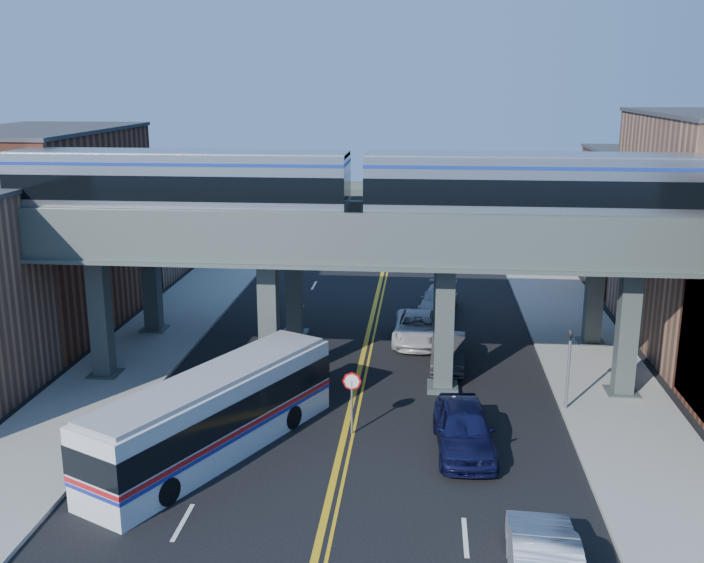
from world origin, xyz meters
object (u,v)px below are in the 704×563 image
(car_lane_b, at_px, (448,352))
(car_lane_d, at_px, (439,300))
(transit_train, at_px, (541,190))
(traffic_signal, at_px, (569,361))
(car_lane_c, at_px, (417,328))
(stop_sign, at_px, (352,393))
(transit_bus, at_px, (215,415))
(car_lane_a, at_px, (464,428))
(car_parked_curb, at_px, (544,563))

(car_lane_b, distance_m, car_lane_d, 9.40)
(car_lane_d, bearing_deg, transit_train, -65.29)
(traffic_signal, distance_m, car_lane_c, 10.98)
(car_lane_d, bearing_deg, car_lane_c, -94.87)
(transit_train, distance_m, traffic_signal, 7.33)
(transit_train, bearing_deg, car_lane_b, 139.49)
(stop_sign, xyz_separation_m, car_lane_c, (2.46, 11.76, -0.99))
(transit_train, height_order, car_lane_c, transit_train)
(transit_train, relative_size, transit_bus, 4.01)
(transit_train, bearing_deg, car_lane_a, -118.07)
(transit_train, bearing_deg, car_parked_curb, -95.56)
(car_lane_d, bearing_deg, car_parked_curb, -77.47)
(stop_sign, height_order, car_parked_curb, stop_sign)
(traffic_signal, height_order, car_lane_d, traffic_signal)
(traffic_signal, relative_size, car_lane_d, 0.80)
(car_lane_b, xyz_separation_m, car_lane_c, (-1.56, 3.69, 0.00))
(stop_sign, distance_m, car_lane_c, 12.06)
(car_lane_b, bearing_deg, car_lane_d, 94.57)
(transit_train, relative_size, car_lane_b, 10.05)
(car_lane_a, bearing_deg, transit_train, 58.48)
(car_lane_c, distance_m, car_parked_curb, 21.54)
(traffic_signal, height_order, transit_bus, traffic_signal)
(transit_train, xyz_separation_m, car_lane_d, (-3.95, 12.46, -8.50))
(stop_sign, height_order, car_lane_a, stop_sign)
(transit_bus, relative_size, car_lane_b, 2.51)
(car_lane_a, relative_size, car_lane_b, 1.16)
(transit_train, height_order, car_lane_d, transit_train)
(stop_sign, xyz_separation_m, car_lane_d, (3.67, 17.46, -1.01))
(car_lane_b, bearing_deg, transit_bus, -129.09)
(stop_sign, xyz_separation_m, car_lane_b, (4.02, 8.07, -1.00))
(transit_train, height_order, transit_bus, transit_train)
(transit_train, height_order, car_lane_b, transit_train)
(car_lane_a, bearing_deg, traffic_signal, 38.52)
(car_lane_a, xyz_separation_m, car_lane_d, (-0.72, 18.52, -0.17))
(transit_train, distance_m, car_lane_b, 9.71)
(transit_bus, height_order, car_lane_a, transit_bus)
(traffic_signal, xyz_separation_m, car_lane_c, (-6.44, 8.76, -1.53))
(transit_bus, xyz_separation_m, car_lane_d, (8.67, 19.57, -0.80))
(car_lane_a, distance_m, car_lane_c, 12.97)
(car_lane_d, bearing_deg, traffic_signal, -62.98)
(traffic_signal, distance_m, car_lane_a, 6.23)
(transit_bus, relative_size, car_lane_d, 2.26)
(transit_train, xyz_separation_m, stop_sign, (-7.62, -5.00, -7.48))
(car_lane_c, bearing_deg, transit_train, -51.28)
(car_lane_a, bearing_deg, car_lane_b, 88.85)
(car_lane_b, distance_m, car_lane_c, 4.01)
(transit_bus, xyz_separation_m, car_lane_c, (7.45, 13.87, -0.78))
(car_lane_a, xyz_separation_m, car_lane_b, (-0.37, 9.13, -0.15))
(transit_bus, bearing_deg, car_lane_a, -56.87)
(car_lane_c, bearing_deg, car_lane_b, -65.66)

